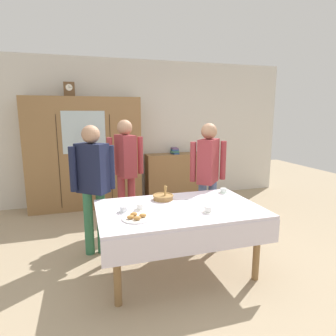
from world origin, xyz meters
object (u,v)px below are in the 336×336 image
at_px(mantel_clock, 69,89).
at_px(person_behind_table_right, 93,178).
at_px(tea_cup_near_left, 223,191).
at_px(spoon_back_edge, 191,199).
at_px(person_beside_shelf, 208,170).
at_px(spoon_near_right, 212,196).
at_px(tea_cup_mid_right, 208,210).
at_px(bread_basket, 163,197).
at_px(bookshelf_low, 174,176).
at_px(person_near_right_end, 126,164).
at_px(book_stack, 175,151).
at_px(dining_table, 180,217).
at_px(wall_cabinet, 85,154).
at_px(tea_cup_back_edge, 124,209).
at_px(tea_cup_center, 140,207).
at_px(pastry_plate, 136,218).
at_px(spoon_far_right, 171,206).

bearing_deg(mantel_clock, person_behind_table_right, -82.28).
bearing_deg(tea_cup_near_left, mantel_clock, 129.43).
height_order(tea_cup_near_left, spoon_back_edge, tea_cup_near_left).
bearing_deg(person_beside_shelf, spoon_near_right, -108.91).
bearing_deg(person_behind_table_right, tea_cup_mid_right, -40.56).
bearing_deg(spoon_back_edge, tea_cup_near_left, 14.88).
bearing_deg(bread_basket, bookshelf_low, 68.80).
bearing_deg(tea_cup_mid_right, person_beside_shelf, 65.53).
distance_m(mantel_clock, person_near_right_end, 1.80).
bearing_deg(bread_basket, spoon_near_right, -5.33).
bearing_deg(tea_cup_near_left, book_stack, 87.51).
bearing_deg(book_stack, tea_cup_mid_right, -101.52).
height_order(dining_table, bread_basket, bread_basket).
distance_m(dining_table, spoon_back_edge, 0.36).
distance_m(bookshelf_low, person_behind_table_right, 2.58).
xyz_separation_m(wall_cabinet, tea_cup_back_edge, (0.32, -2.54, -0.24)).
height_order(wall_cabinet, bread_basket, wall_cabinet).
bearing_deg(person_near_right_end, mantel_clock, 121.99).
relative_size(person_behind_table_right, person_near_right_end, 0.97).
relative_size(wall_cabinet, person_near_right_end, 1.23).
distance_m(tea_cup_center, person_near_right_end, 1.33).
xyz_separation_m(bread_basket, pastry_plate, (-0.41, -0.51, -0.02)).
bearing_deg(pastry_plate, spoon_near_right, 24.72).
relative_size(bookshelf_low, person_near_right_end, 0.71).
distance_m(pastry_plate, spoon_near_right, 1.10).
distance_m(tea_cup_mid_right, bread_basket, 0.62).
relative_size(wall_cabinet, tea_cup_back_edge, 15.27).
distance_m(pastry_plate, person_behind_table_right, 0.98).
bearing_deg(person_behind_table_right, person_beside_shelf, 1.93).
bearing_deg(book_stack, spoon_far_right, -108.92).
height_order(wall_cabinet, tea_cup_near_left, wall_cabinet).
distance_m(mantel_clock, book_stack, 2.21).
bearing_deg(bookshelf_low, person_behind_table_right, -130.65).
xyz_separation_m(tea_cup_mid_right, tea_cup_back_edge, (-0.81, 0.25, 0.00)).
relative_size(spoon_far_right, spoon_near_right, 1.00).
xyz_separation_m(wall_cabinet, spoon_back_edge, (1.12, -2.33, -0.26)).
height_order(tea_cup_back_edge, pastry_plate, tea_cup_back_edge).
bearing_deg(book_stack, bread_basket, -111.20).
bearing_deg(mantel_clock, bread_basket, -65.74).
bearing_deg(spoon_back_edge, wall_cabinet, 115.75).
bearing_deg(tea_cup_mid_right, tea_cup_near_left, 50.92).
distance_m(tea_cup_mid_right, spoon_far_right, 0.41).
relative_size(tea_cup_center, pastry_plate, 0.46).
bearing_deg(bookshelf_low, wall_cabinet, -178.30).
bearing_deg(tea_cup_near_left, bread_basket, -176.33).
bearing_deg(person_behind_table_right, spoon_far_right, -39.16).
bearing_deg(pastry_plate, mantel_clock, 102.33).
distance_m(dining_table, bookshelf_low, 2.77).
height_order(mantel_clock, bread_basket, mantel_clock).
bearing_deg(wall_cabinet, book_stack, 1.70).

